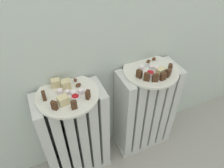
# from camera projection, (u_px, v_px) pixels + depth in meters

# --- Properties ---
(radiator_left) EXTENTS (0.35, 0.17, 0.59)m
(radiator_left) POSITION_uv_depth(u_px,v_px,m) (75.00, 135.00, 1.17)
(radiator_left) COLOR silver
(radiator_left) RESTS_ON ground_plane
(radiator_right) EXTENTS (0.35, 0.17, 0.59)m
(radiator_right) POSITION_uv_depth(u_px,v_px,m) (145.00, 111.00, 1.31)
(radiator_right) COLOR silver
(radiator_right) RESTS_ON ground_plane
(plate_left) EXTENTS (0.29, 0.29, 0.01)m
(plate_left) POSITION_uv_depth(u_px,v_px,m) (68.00, 95.00, 0.97)
(plate_left) COLOR silver
(plate_left) RESTS_ON radiator_left
(plate_right) EXTENTS (0.29, 0.29, 0.01)m
(plate_right) POSITION_uv_depth(u_px,v_px,m) (151.00, 71.00, 1.11)
(plate_right) COLOR silver
(plate_right) RESTS_ON radiator_right
(dark_cake_slice_left_0) EXTENTS (0.02, 0.02, 0.04)m
(dark_cake_slice_left_0) POSITION_uv_depth(u_px,v_px,m) (44.00, 96.00, 0.93)
(dark_cake_slice_left_0) COLOR #472B19
(dark_cake_slice_left_0) RESTS_ON plate_left
(dark_cake_slice_left_1) EXTENTS (0.03, 0.03, 0.04)m
(dark_cake_slice_left_1) POSITION_uv_depth(u_px,v_px,m) (54.00, 105.00, 0.88)
(dark_cake_slice_left_1) COLOR #472B19
(dark_cake_slice_left_1) RESTS_ON plate_left
(dark_cake_slice_left_2) EXTENTS (0.02, 0.02, 0.04)m
(dark_cake_slice_left_2) POSITION_uv_depth(u_px,v_px,m) (74.00, 105.00, 0.89)
(dark_cake_slice_left_2) COLOR #472B19
(dark_cake_slice_left_2) RESTS_ON plate_left
(dark_cake_slice_left_3) EXTENTS (0.03, 0.03, 0.04)m
(dark_cake_slice_left_3) POSITION_uv_depth(u_px,v_px,m) (88.00, 95.00, 0.93)
(dark_cake_slice_left_3) COLOR #472B19
(dark_cake_slice_left_3) RESTS_ON plate_left
(marble_cake_slice_left_0) EXTENTS (0.05, 0.04, 0.04)m
(marble_cake_slice_left_0) POSITION_uv_depth(u_px,v_px,m) (63.00, 100.00, 0.91)
(marble_cake_slice_left_0) COLOR beige
(marble_cake_slice_left_0) RESTS_ON plate_left
(marble_cake_slice_left_1) EXTENTS (0.05, 0.04, 0.04)m
(marble_cake_slice_left_1) POSITION_uv_depth(u_px,v_px,m) (56.00, 83.00, 1.00)
(marble_cake_slice_left_1) COLOR beige
(marble_cake_slice_left_1) RESTS_ON plate_left
(marble_cake_slice_left_2) EXTENTS (0.04, 0.04, 0.04)m
(marble_cake_slice_left_2) POSITION_uv_depth(u_px,v_px,m) (66.00, 84.00, 0.99)
(marble_cake_slice_left_2) COLOR beige
(marble_cake_slice_left_2) RESTS_ON plate_left
(turkish_delight_left_0) EXTENTS (0.02, 0.02, 0.02)m
(turkish_delight_left_0) POSITION_uv_depth(u_px,v_px,m) (81.00, 91.00, 0.96)
(turkish_delight_left_0) COLOR white
(turkish_delight_left_0) RESTS_ON plate_left
(turkish_delight_left_1) EXTENTS (0.03, 0.03, 0.02)m
(turkish_delight_left_1) POSITION_uv_depth(u_px,v_px,m) (73.00, 93.00, 0.96)
(turkish_delight_left_1) COLOR white
(turkish_delight_left_1) RESTS_ON plate_left
(turkish_delight_left_2) EXTENTS (0.03, 0.03, 0.02)m
(turkish_delight_left_2) POSITION_uv_depth(u_px,v_px,m) (68.00, 92.00, 0.96)
(turkish_delight_left_2) COLOR white
(turkish_delight_left_2) RESTS_ON plate_left
(turkish_delight_left_3) EXTENTS (0.03, 0.03, 0.02)m
(turkish_delight_left_3) POSITION_uv_depth(u_px,v_px,m) (60.00, 92.00, 0.96)
(turkish_delight_left_3) COLOR white
(turkish_delight_left_3) RESTS_ON plate_left
(medjool_date_left_0) EXTENTS (0.02, 0.02, 0.02)m
(medjool_date_left_0) POSITION_uv_depth(u_px,v_px,m) (75.00, 80.00, 1.03)
(medjool_date_left_0) COLOR #4C2814
(medjool_date_left_0) RESTS_ON plate_left
(medjool_date_left_1) EXTENTS (0.04, 0.03, 0.01)m
(medjool_date_left_1) POSITION_uv_depth(u_px,v_px,m) (78.00, 85.00, 1.00)
(medjool_date_left_1) COLOR #4C2814
(medjool_date_left_1) RESTS_ON plate_left
(jam_bowl_left) EXTENTS (0.04, 0.04, 0.02)m
(jam_bowl_left) POSITION_uv_depth(u_px,v_px,m) (75.00, 97.00, 0.93)
(jam_bowl_left) COLOR white
(jam_bowl_left) RESTS_ON plate_left
(dark_cake_slice_right_0) EXTENTS (0.03, 0.03, 0.04)m
(dark_cake_slice_right_0) POSITION_uv_depth(u_px,v_px,m) (139.00, 74.00, 1.04)
(dark_cake_slice_right_0) COLOR #472B19
(dark_cake_slice_right_0) RESTS_ON plate_right
(dark_cake_slice_right_1) EXTENTS (0.03, 0.03, 0.04)m
(dark_cake_slice_right_1) POSITION_uv_depth(u_px,v_px,m) (147.00, 77.00, 1.03)
(dark_cake_slice_right_1) COLOR #472B19
(dark_cake_slice_right_1) RESTS_ON plate_right
(dark_cake_slice_right_2) EXTENTS (0.03, 0.03, 0.04)m
(dark_cake_slice_right_2) POSITION_uv_depth(u_px,v_px,m) (155.00, 78.00, 1.02)
(dark_cake_slice_right_2) COLOR #472B19
(dark_cake_slice_right_2) RESTS_ON plate_right
(dark_cake_slice_right_3) EXTENTS (0.03, 0.02, 0.04)m
(dark_cake_slice_right_3) POSITION_uv_depth(u_px,v_px,m) (163.00, 76.00, 1.03)
(dark_cake_slice_right_3) COLOR #472B19
(dark_cake_slice_right_3) RESTS_ON plate_right
(dark_cake_slice_right_4) EXTENTS (0.03, 0.03, 0.04)m
(dark_cake_slice_right_4) POSITION_uv_depth(u_px,v_px,m) (168.00, 73.00, 1.05)
(dark_cake_slice_right_4) COLOR #472B19
(dark_cake_slice_right_4) RESTS_ON plate_right
(dark_cake_slice_right_5) EXTENTS (0.03, 0.03, 0.04)m
(dark_cake_slice_right_5) POSITION_uv_depth(u_px,v_px,m) (170.00, 68.00, 1.08)
(dark_cake_slice_right_5) COLOR #472B19
(dark_cake_slice_right_5) RESTS_ON plate_right
(marble_cake_slice_right_0) EXTENTS (0.05, 0.04, 0.04)m
(marble_cake_slice_right_0) POSITION_uv_depth(u_px,v_px,m) (161.00, 72.00, 1.06)
(marble_cake_slice_right_0) COLOR beige
(marble_cake_slice_right_0) RESTS_ON plate_right
(turkish_delight_right_0) EXTENTS (0.03, 0.03, 0.02)m
(turkish_delight_right_0) POSITION_uv_depth(u_px,v_px,m) (142.00, 68.00, 1.10)
(turkish_delight_right_0) COLOR white
(turkish_delight_right_0) RESTS_ON plate_right
(turkish_delight_right_1) EXTENTS (0.02, 0.02, 0.02)m
(turkish_delight_right_1) POSITION_uv_depth(u_px,v_px,m) (151.00, 67.00, 1.11)
(turkish_delight_right_1) COLOR white
(turkish_delight_right_1) RESTS_ON plate_right
(turkish_delight_right_2) EXTENTS (0.03, 0.03, 0.02)m
(turkish_delight_right_2) POSITION_uv_depth(u_px,v_px,m) (157.00, 69.00, 1.09)
(turkish_delight_right_2) COLOR white
(turkish_delight_right_2) RESTS_ON plate_right
(medjool_date_right_0) EXTENTS (0.03, 0.03, 0.02)m
(medjool_date_right_0) POSITION_uv_depth(u_px,v_px,m) (154.00, 59.00, 1.17)
(medjool_date_right_0) COLOR #4C2814
(medjool_date_right_0) RESTS_ON plate_right
(medjool_date_right_1) EXTENTS (0.03, 0.03, 0.02)m
(medjool_date_right_1) POSITION_uv_depth(u_px,v_px,m) (148.00, 61.00, 1.15)
(medjool_date_right_1) COLOR #4C2814
(medjool_date_right_1) RESTS_ON plate_right
(jam_bowl_right) EXTENTS (0.04, 0.04, 0.02)m
(jam_bowl_right) POSITION_uv_depth(u_px,v_px,m) (150.00, 74.00, 1.06)
(jam_bowl_right) COLOR white
(jam_bowl_right) RESTS_ON plate_right
(fork) EXTENTS (0.03, 0.09, 0.00)m
(fork) POSITION_uv_depth(u_px,v_px,m) (149.00, 68.00, 1.11)
(fork) COLOR #B7B7BC
(fork) RESTS_ON plate_right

